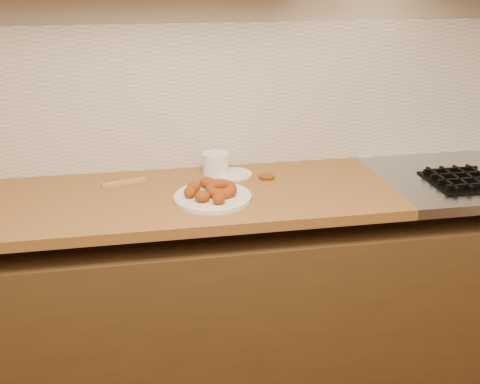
% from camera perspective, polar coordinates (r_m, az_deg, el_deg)
% --- Properties ---
extents(wall_back, '(4.00, 0.02, 2.70)m').
position_cam_1_polar(wall_back, '(2.37, 0.89, 13.35)').
color(wall_back, tan).
rests_on(wall_back, ground).
extents(base_cabinet, '(3.60, 0.60, 0.77)m').
position_cam_1_polar(base_cabinet, '(2.44, 2.17, -10.85)').
color(base_cabinet, '#4A3419').
rests_on(base_cabinet, floor).
extents(butcher_block, '(2.30, 0.62, 0.04)m').
position_cam_1_polar(butcher_block, '(2.17, -14.66, -1.20)').
color(butcher_block, brown).
rests_on(butcher_block, base_cabinet).
extents(backsplash, '(3.60, 0.02, 0.60)m').
position_cam_1_polar(backsplash, '(2.39, 0.92, 9.75)').
color(backsplash, beige).
rests_on(backsplash, wall_back).
extents(donut_plate, '(0.29, 0.29, 0.02)m').
position_cam_1_polar(donut_plate, '(2.09, -2.80, -0.53)').
color(donut_plate, silver).
rests_on(donut_plate, butcher_block).
extents(ring_donut, '(0.13, 0.13, 0.05)m').
position_cam_1_polar(ring_donut, '(2.08, -1.95, 0.28)').
color(ring_donut, '#893106').
rests_on(ring_donut, donut_plate).
extents(fried_dough_chunks, '(0.16, 0.23, 0.04)m').
position_cam_1_polar(fried_dough_chunks, '(2.08, -3.88, 0.14)').
color(fried_dough_chunks, '#893106').
rests_on(fried_dough_chunks, donut_plate).
extents(plastic_tub, '(0.14, 0.14, 0.09)m').
position_cam_1_polar(plastic_tub, '(2.33, -2.47, 2.89)').
color(plastic_tub, white).
rests_on(plastic_tub, butcher_block).
extents(tub_lid, '(0.20, 0.20, 0.01)m').
position_cam_1_polar(tub_lid, '(2.33, -0.62, 1.81)').
color(tub_lid, white).
rests_on(tub_lid, butcher_block).
extents(brass_jar_lid, '(0.08, 0.08, 0.01)m').
position_cam_1_polar(brass_jar_lid, '(2.30, 2.72, 1.56)').
color(brass_jar_lid, '#9D601A').
rests_on(brass_jar_lid, butcher_block).
extents(wooden_utensil, '(0.18, 0.06, 0.01)m').
position_cam_1_polar(wooden_utensil, '(2.28, -11.69, 0.95)').
color(wooden_utensil, '#AB804A').
rests_on(wooden_utensil, butcher_block).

